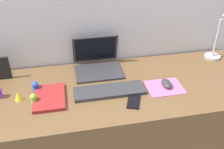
# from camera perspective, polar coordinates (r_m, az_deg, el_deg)

# --- Properties ---
(back_wall) EXTENTS (2.96, 0.05, 1.57)m
(back_wall) POSITION_cam_1_polar(r_m,az_deg,el_deg) (1.81, -1.17, 4.92)
(back_wall) COLOR silver
(back_wall) RESTS_ON ground_plane
(desk) EXTENTS (1.76, 0.65, 0.74)m
(desk) POSITION_cam_1_polar(r_m,az_deg,el_deg) (1.77, 1.15, -12.57)
(desk) COLOR brown
(desk) RESTS_ON ground_plane
(laptop) EXTENTS (0.30, 0.26, 0.21)m
(laptop) POSITION_cam_1_polar(r_m,az_deg,el_deg) (1.68, -3.32, 2.91)
(laptop) COLOR #333338
(laptop) RESTS_ON desk
(keyboard) EXTENTS (0.41, 0.13, 0.02)m
(keyboard) POSITION_cam_1_polar(r_m,az_deg,el_deg) (1.48, -0.56, -3.67)
(keyboard) COLOR #333338
(keyboard) RESTS_ON desk
(mousepad) EXTENTS (0.21, 0.17, 0.00)m
(mousepad) POSITION_cam_1_polar(r_m,az_deg,el_deg) (1.55, 11.64, -2.79)
(mousepad) COLOR pink
(mousepad) RESTS_ON desk
(mouse) EXTENTS (0.06, 0.10, 0.03)m
(mouse) POSITION_cam_1_polar(r_m,az_deg,el_deg) (1.55, 12.07, -1.98)
(mouse) COLOR #333338
(mouse) RESTS_ON mousepad
(cell_phone) EXTENTS (0.10, 0.14, 0.01)m
(cell_phone) POSITION_cam_1_polar(r_m,az_deg,el_deg) (1.41, 4.84, -5.92)
(cell_phone) COLOR black
(cell_phone) RESTS_ON desk
(desk_lamp) EXTENTS (0.11, 0.14, 0.33)m
(desk_lamp) POSITION_cam_1_polar(r_m,az_deg,el_deg) (1.89, 22.74, 7.37)
(desk_lamp) COLOR #B7B7BC
(desk_lamp) RESTS_ON desk
(notebook_pad) EXTENTS (0.17, 0.24, 0.02)m
(notebook_pad) POSITION_cam_1_polar(r_m,az_deg,el_deg) (1.47, -13.80, -4.98)
(notebook_pad) COLOR maroon
(notebook_pad) RESTS_ON desk
(picture_frame) EXTENTS (0.12, 0.02, 0.15)m
(picture_frame) POSITION_cam_1_polar(r_m,az_deg,el_deg) (1.70, -23.77, 1.21)
(picture_frame) COLOR black
(picture_frame) RESTS_ON desk
(toy_figurine_lime) EXTENTS (0.04, 0.04, 0.06)m
(toy_figurine_lime) POSITION_cam_1_polar(r_m,az_deg,el_deg) (1.45, -17.15, -5.09)
(toy_figurine_lime) COLOR #8CDB33
(toy_figurine_lime) RESTS_ON desk
(toy_figurine_yellow) EXTENTS (0.05, 0.05, 0.05)m
(toy_figurine_yellow) POSITION_cam_1_polar(r_m,az_deg,el_deg) (1.50, -20.19, -4.53)
(toy_figurine_yellow) COLOR yellow
(toy_figurine_yellow) RESTS_ON desk
(toy_figurine_blue) EXTENTS (0.04, 0.04, 0.06)m
(toy_figurine_blue) POSITION_cam_1_polar(r_m,az_deg,el_deg) (1.54, -16.78, -2.47)
(toy_figurine_blue) COLOR blue
(toy_figurine_blue) RESTS_ON desk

